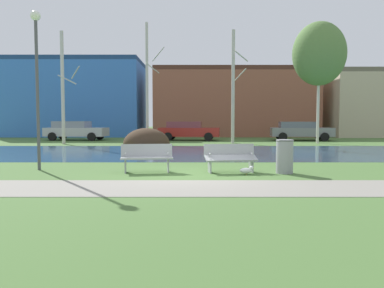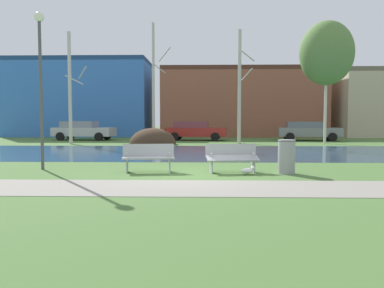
{
  "view_description": "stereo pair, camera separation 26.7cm",
  "coord_description": "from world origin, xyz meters",
  "px_view_note": "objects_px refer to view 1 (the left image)",
  "views": [
    {
      "loc": [
        0.1,
        -11.52,
        1.66
      ],
      "look_at": [
        0.04,
        0.78,
        0.87
      ],
      "focal_mm": 36.63,
      "sensor_mm": 36.0,
      "label": 1
    },
    {
      "loc": [
        0.36,
        -11.52,
        1.66
      ],
      "look_at": [
        0.04,
        0.78,
        0.87
      ],
      "focal_mm": 36.63,
      "sensor_mm": 36.0,
      "label": 2
    }
  ],
  "objects_px": {
    "parked_hatch_third_grey": "(302,130)",
    "bench_left": "(149,157)",
    "trash_bin": "(286,156)",
    "streetlamp": "(39,64)",
    "parked_van_nearest_silver": "(77,130)",
    "parked_sedan_second_red": "(190,130)",
    "seagull": "(248,170)",
    "bench_right": "(232,157)"
  },
  "relations": [
    {
      "from": "trash_bin",
      "to": "streetlamp",
      "type": "distance_m",
      "value": 8.35
    },
    {
      "from": "parked_hatch_third_grey",
      "to": "bench_left",
      "type": "bearing_deg",
      "value": -118.55
    },
    {
      "from": "bench_right",
      "to": "trash_bin",
      "type": "distance_m",
      "value": 1.65
    },
    {
      "from": "streetlamp",
      "to": "bench_right",
      "type": "bearing_deg",
      "value": -5.13
    },
    {
      "from": "bench_left",
      "to": "seagull",
      "type": "height_order",
      "value": "bench_left"
    },
    {
      "from": "streetlamp",
      "to": "parked_van_nearest_silver",
      "type": "distance_m",
      "value": 18.18
    },
    {
      "from": "bench_left",
      "to": "parked_van_nearest_silver",
      "type": "xyz_separation_m",
      "value": [
        -7.6,
        18.09,
        0.31
      ]
    },
    {
      "from": "bench_right",
      "to": "trash_bin",
      "type": "height_order",
      "value": "trash_bin"
    },
    {
      "from": "bench_left",
      "to": "parked_hatch_third_grey",
      "type": "distance_m",
      "value": 20.29
    },
    {
      "from": "streetlamp",
      "to": "parked_sedan_second_red",
      "type": "relative_size",
      "value": 1.07
    },
    {
      "from": "parked_van_nearest_silver",
      "to": "parked_sedan_second_red",
      "type": "bearing_deg",
      "value": -0.73
    },
    {
      "from": "parked_van_nearest_silver",
      "to": "parked_sedan_second_red",
      "type": "relative_size",
      "value": 1.0
    },
    {
      "from": "trash_bin",
      "to": "parked_sedan_second_red",
      "type": "height_order",
      "value": "parked_sedan_second_red"
    },
    {
      "from": "bench_right",
      "to": "trash_bin",
      "type": "relative_size",
      "value": 1.61
    },
    {
      "from": "seagull",
      "to": "streetlamp",
      "type": "xyz_separation_m",
      "value": [
        -6.6,
        1.09,
        3.29
      ]
    },
    {
      "from": "parked_sedan_second_red",
      "to": "seagull",
      "type": "bearing_deg",
      "value": -84.07
    },
    {
      "from": "parked_van_nearest_silver",
      "to": "parked_hatch_third_grey",
      "type": "distance_m",
      "value": 17.3
    },
    {
      "from": "trash_bin",
      "to": "seagull",
      "type": "distance_m",
      "value": 1.29
    },
    {
      "from": "parked_hatch_third_grey",
      "to": "parked_van_nearest_silver",
      "type": "bearing_deg",
      "value": 179.12
    },
    {
      "from": "streetlamp",
      "to": "parked_van_nearest_silver",
      "type": "height_order",
      "value": "streetlamp"
    },
    {
      "from": "seagull",
      "to": "parked_sedan_second_red",
      "type": "height_order",
      "value": "parked_sedan_second_red"
    },
    {
      "from": "trash_bin",
      "to": "parked_hatch_third_grey",
      "type": "relative_size",
      "value": 0.22
    },
    {
      "from": "streetlamp",
      "to": "parked_van_nearest_silver",
      "type": "bearing_deg",
      "value": 102.96
    },
    {
      "from": "parked_hatch_third_grey",
      "to": "trash_bin",
      "type": "bearing_deg",
      "value": -106.86
    },
    {
      "from": "bench_right",
      "to": "seagull",
      "type": "height_order",
      "value": "bench_right"
    },
    {
      "from": "seagull",
      "to": "parked_sedan_second_red",
      "type": "bearing_deg",
      "value": 95.93
    },
    {
      "from": "parked_van_nearest_silver",
      "to": "trash_bin",
      "type": "bearing_deg",
      "value": -57.17
    },
    {
      "from": "bench_left",
      "to": "parked_van_nearest_silver",
      "type": "height_order",
      "value": "parked_van_nearest_silver"
    },
    {
      "from": "bench_left",
      "to": "streetlamp",
      "type": "height_order",
      "value": "streetlamp"
    },
    {
      "from": "bench_left",
      "to": "seagull",
      "type": "bearing_deg",
      "value": -10.12
    },
    {
      "from": "parked_sedan_second_red",
      "to": "parked_hatch_third_grey",
      "type": "relative_size",
      "value": 1.0
    },
    {
      "from": "parked_sedan_second_red",
      "to": "parked_hatch_third_grey",
      "type": "xyz_separation_m",
      "value": [
        8.59,
        -0.16,
        -0.0
      ]
    },
    {
      "from": "bench_right",
      "to": "parked_hatch_third_grey",
      "type": "height_order",
      "value": "parked_hatch_third_grey"
    },
    {
      "from": "bench_left",
      "to": "parked_van_nearest_silver",
      "type": "bearing_deg",
      "value": 112.79
    },
    {
      "from": "trash_bin",
      "to": "parked_van_nearest_silver",
      "type": "distance_m",
      "value": 21.81
    },
    {
      "from": "bench_right",
      "to": "streetlamp",
      "type": "bearing_deg",
      "value": 174.87
    },
    {
      "from": "bench_left",
      "to": "trash_bin",
      "type": "xyz_separation_m",
      "value": [
        4.23,
        -0.24,
        0.06
      ]
    },
    {
      "from": "trash_bin",
      "to": "streetlamp",
      "type": "relative_size",
      "value": 0.2
    },
    {
      "from": "trash_bin",
      "to": "bench_right",
      "type": "bearing_deg",
      "value": 171.61
    },
    {
      "from": "parked_van_nearest_silver",
      "to": "parked_hatch_third_grey",
      "type": "bearing_deg",
      "value": -0.88
    },
    {
      "from": "bench_left",
      "to": "parked_sedan_second_red",
      "type": "height_order",
      "value": "parked_sedan_second_red"
    },
    {
      "from": "seagull",
      "to": "parked_hatch_third_grey",
      "type": "distance_m",
      "value": 19.54
    }
  ]
}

